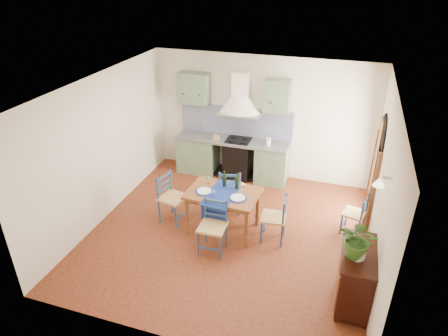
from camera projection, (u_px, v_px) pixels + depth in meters
The scene contains 13 objects.
floor at pixel (228, 233), 7.53m from camera, with size 5.00×5.00×0.00m, color #4A170F.
back_wall at pixel (239, 133), 9.10m from camera, with size 5.00×0.96×2.80m.
right_wall at pixel (381, 185), 6.46m from camera, with size 0.26×5.00×2.80m.
left_wall at pixel (103, 148), 7.56m from camera, with size 0.04×5.00×2.80m, color silver.
ceiling at pixel (229, 87), 6.22m from camera, with size 5.00×5.00×0.01m, color white.
dining_table at pixel (223, 197), 7.29m from camera, with size 1.33×1.01×1.14m.
chair_near at pixel (213, 226), 6.86m from camera, with size 0.46×0.46×0.97m.
chair_far at pixel (230, 189), 7.96m from camera, with size 0.55×0.55×0.97m.
chair_left at pixel (172, 198), 7.66m from camera, with size 0.56×0.56×0.99m.
chair_right at pixel (275, 218), 7.14m from camera, with size 0.46×0.46×0.91m.
chair_spare at pixel (356, 214), 7.34m from camera, with size 0.46×0.46×0.81m.
sideboard at pixel (355, 275), 5.80m from camera, with size 0.50×1.05×0.94m.
potted_plant at pixel (359, 240), 5.39m from camera, with size 0.51×0.44×0.57m, color #2E571D.
Camera 1 is at (1.80, -5.82, 4.59)m, focal length 32.00 mm.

